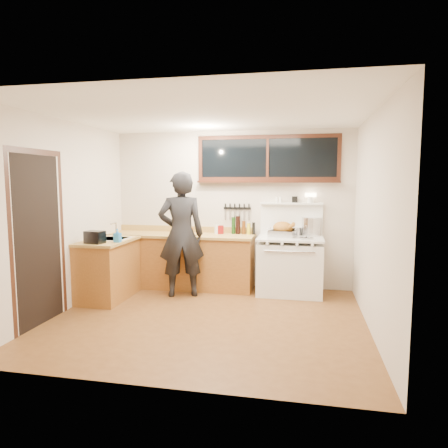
% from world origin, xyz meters
% --- Properties ---
extents(ground_plane, '(4.00, 3.50, 0.02)m').
position_xyz_m(ground_plane, '(0.00, 0.00, -0.01)').
color(ground_plane, brown).
extents(room_shell, '(4.10, 3.60, 2.65)m').
position_xyz_m(room_shell, '(0.00, 0.00, 1.65)').
color(room_shell, beige).
rests_on(room_shell, ground).
extents(counter_back, '(2.44, 0.64, 1.00)m').
position_xyz_m(counter_back, '(-0.80, 1.45, 0.45)').
color(counter_back, brown).
rests_on(counter_back, ground).
extents(counter_left, '(0.64, 1.09, 0.90)m').
position_xyz_m(counter_left, '(-1.70, 0.62, 0.45)').
color(counter_left, brown).
rests_on(counter_left, ground).
extents(sink_unit, '(0.50, 0.45, 0.37)m').
position_xyz_m(sink_unit, '(-1.68, 0.70, 0.85)').
color(sink_unit, white).
rests_on(sink_unit, counter_left).
extents(vintage_stove, '(1.02, 0.74, 1.58)m').
position_xyz_m(vintage_stove, '(1.00, 1.41, 0.47)').
color(vintage_stove, white).
rests_on(vintage_stove, ground).
extents(back_window, '(2.32, 0.13, 0.77)m').
position_xyz_m(back_window, '(0.60, 1.72, 2.06)').
color(back_window, black).
rests_on(back_window, room_shell).
extents(left_doorway, '(0.02, 1.04, 2.17)m').
position_xyz_m(left_doorway, '(-1.99, -0.55, 1.09)').
color(left_doorway, black).
rests_on(left_doorway, ground).
extents(knife_strip, '(0.46, 0.03, 0.28)m').
position_xyz_m(knife_strip, '(0.10, 1.73, 1.31)').
color(knife_strip, black).
rests_on(knife_strip, room_shell).
extents(man, '(0.81, 0.67, 1.92)m').
position_xyz_m(man, '(-0.64, 0.97, 0.96)').
color(man, black).
rests_on(man, ground).
extents(soap_bottle, '(0.09, 0.09, 0.20)m').
position_xyz_m(soap_bottle, '(-1.43, 0.42, 1.00)').
color(soap_bottle, '#2A80D6').
rests_on(soap_bottle, counter_left).
extents(toaster, '(0.28, 0.22, 0.18)m').
position_xyz_m(toaster, '(-1.70, 0.26, 0.99)').
color(toaster, black).
rests_on(toaster, counter_left).
extents(cutting_board, '(0.50, 0.42, 0.14)m').
position_xyz_m(cutting_board, '(-0.70, 1.39, 0.95)').
color(cutting_board, '#B08B45').
rests_on(cutting_board, counter_back).
extents(roast_turkey, '(0.46, 0.39, 0.24)m').
position_xyz_m(roast_turkey, '(0.88, 1.47, 1.00)').
color(roast_turkey, silver).
rests_on(roast_turkey, vintage_stove).
extents(stockpot, '(0.41, 0.41, 0.30)m').
position_xyz_m(stockpot, '(1.33, 1.69, 1.05)').
color(stockpot, silver).
rests_on(stockpot, vintage_stove).
extents(saucepan, '(0.20, 0.31, 0.13)m').
position_xyz_m(saucepan, '(1.07, 1.66, 0.97)').
color(saucepan, silver).
rests_on(saucepan, vintage_stove).
extents(pot_lid, '(0.28, 0.28, 0.04)m').
position_xyz_m(pot_lid, '(1.25, 1.27, 0.91)').
color(pot_lid, silver).
rests_on(pot_lid, vintage_stove).
extents(coffee_tin, '(0.12, 0.11, 0.14)m').
position_xyz_m(coffee_tin, '(-0.16, 1.59, 0.97)').
color(coffee_tin, maroon).
rests_on(coffee_tin, counter_back).
extents(pitcher, '(0.10, 0.10, 0.15)m').
position_xyz_m(pitcher, '(-0.22, 1.58, 0.98)').
color(pitcher, white).
rests_on(pitcher, counter_back).
extents(bottle_cluster, '(0.40, 0.07, 0.30)m').
position_xyz_m(bottle_cluster, '(0.18, 1.63, 1.03)').
color(bottle_cluster, black).
rests_on(bottle_cluster, counter_back).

